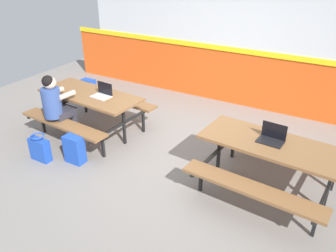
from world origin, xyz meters
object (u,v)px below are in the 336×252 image
object	(u,v)px
tote_bag_bright	(40,149)
satchel_spare	(75,149)
laptop_silver	(102,94)
laptop_dark	(272,138)
picnic_table_left	(91,102)
backpack_dark	(89,89)
picnic_table_right	(271,154)
student_nearer	(56,104)

from	to	relation	value
tote_bag_bright	satchel_spare	bearing A→B (deg)	24.84
laptop_silver	laptop_dark	world-z (taller)	same
laptop_dark	tote_bag_bright	distance (m)	3.42
laptop_dark	tote_bag_bright	bearing A→B (deg)	-162.06
picnic_table_left	backpack_dark	world-z (taller)	picnic_table_left
picnic_table_left	picnic_table_right	xyz separation A→B (m)	(3.15, -0.11, 0.00)
picnic_table_left	satchel_spare	size ratio (longest dim) A/B	4.28
laptop_silver	tote_bag_bright	xyz separation A→B (m)	(-0.37, -1.13, -0.59)
laptop_silver	satchel_spare	xyz separation A→B (m)	(0.14, -0.89, -0.57)
backpack_dark	tote_bag_bright	distance (m)	2.47
laptop_silver	backpack_dark	xyz separation A→B (m)	(-1.37, 1.13, -0.57)
picnic_table_right	backpack_dark	distance (m)	4.45
tote_bag_bright	satchel_spare	xyz separation A→B (m)	(0.50, 0.23, 0.02)
student_nearer	satchel_spare	bearing A→B (deg)	-27.77
picnic_table_left	student_nearer	distance (m)	0.60
picnic_table_left	satchel_spare	distance (m)	1.03
picnic_table_right	satchel_spare	world-z (taller)	picnic_table_right
student_nearer	tote_bag_bright	world-z (taller)	student_nearer
tote_bag_bright	laptop_silver	bearing A→B (deg)	72.00
backpack_dark	tote_bag_bright	world-z (taller)	backpack_dark
picnic_table_right	picnic_table_left	bearing A→B (deg)	177.93
picnic_table_left	laptop_dark	distance (m)	3.12
laptop_dark	student_nearer	bearing A→B (deg)	-172.05
picnic_table_left	satchel_spare	bearing A→B (deg)	-65.16
picnic_table_right	student_nearer	world-z (taller)	student_nearer
picnic_table_left	tote_bag_bright	world-z (taller)	picnic_table_left
backpack_dark	satchel_spare	bearing A→B (deg)	-53.26
student_nearer	satchel_spare	world-z (taller)	student_nearer
laptop_silver	tote_bag_bright	world-z (taller)	laptop_silver
backpack_dark	laptop_silver	bearing A→B (deg)	-39.47
picnic_table_right	laptop_dark	distance (m)	0.22
satchel_spare	backpack_dark	bearing A→B (deg)	126.74
student_nearer	laptop_silver	distance (m)	0.75
laptop_dark	satchel_spare	size ratio (longest dim) A/B	0.76
backpack_dark	laptop_dark	bearing A→B (deg)	-16.17
satchel_spare	tote_bag_bright	bearing A→B (deg)	-155.16
picnic_table_left	satchel_spare	world-z (taller)	picnic_table_left
picnic_table_left	picnic_table_right	distance (m)	3.15
picnic_table_right	student_nearer	distance (m)	3.41
laptop_silver	laptop_dark	xyz separation A→B (m)	(2.84, -0.09, 0.00)
picnic_table_left	backpack_dark	bearing A→B (deg)	133.93
picnic_table_right	tote_bag_bright	distance (m)	3.42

